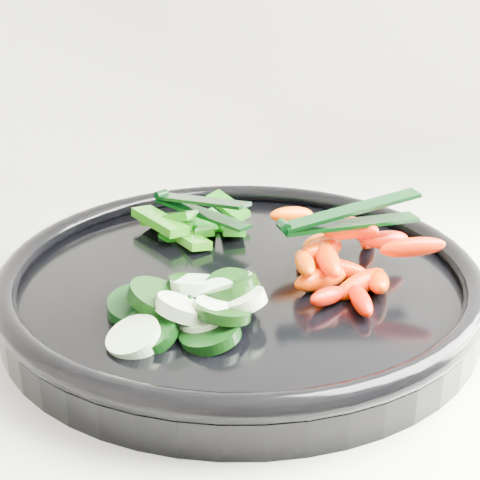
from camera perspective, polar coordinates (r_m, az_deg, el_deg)
name	(u,v)px	position (r m, az deg, el deg)	size (l,w,h in m)	color
veggie_tray	(240,280)	(0.53, 0.00, -3.44)	(0.49, 0.49, 0.04)	black
cucumber_pile	(183,304)	(0.47, -4.89, -5.44)	(0.13, 0.12, 0.04)	black
carrot_pile	(341,256)	(0.53, 8.60, -1.40)	(0.12, 0.14, 0.06)	#F41C00
pepper_pile	(193,224)	(0.61, -3.99, 1.36)	(0.11, 0.10, 0.03)	#206509
tong_carrot	(347,217)	(0.52, 9.11, 1.92)	(0.11, 0.02, 0.02)	black
tong_pepper	(198,206)	(0.60, -3.59, 2.93)	(0.07, 0.11, 0.02)	black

